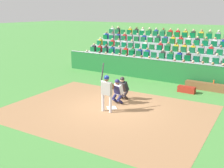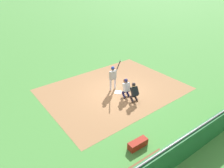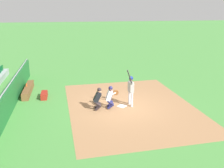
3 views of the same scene
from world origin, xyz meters
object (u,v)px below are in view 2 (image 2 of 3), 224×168
at_px(catcher_crouching, 126,87).
at_px(equipment_duffel_bag, 138,144).
at_px(home_plate_marker, 118,92).
at_px(home_plate_umpire, 134,91).
at_px(batter_at_plate, 113,75).

distance_m(catcher_crouching, equipment_duffel_bag, 4.46).
xyz_separation_m(home_plate_marker, home_plate_umpire, (0.19, -1.39, 0.68)).
height_order(batter_at_plate, catcher_crouching, batter_at_plate).
relative_size(home_plate_marker, catcher_crouching, 0.34).
relative_size(batter_at_plate, home_plate_umpire, 1.74).
bearing_deg(batter_at_plate, equipment_duffel_bag, -113.56).
bearing_deg(catcher_crouching, batter_at_plate, 97.72).
bearing_deg(catcher_crouching, home_plate_umpire, -83.77).
relative_size(batter_at_plate, catcher_crouching, 1.70).
distance_m(home_plate_umpire, equipment_duffel_bag, 3.94).
relative_size(catcher_crouching, home_plate_umpire, 1.02).
xyz_separation_m(batter_at_plate, equipment_duffel_bag, (-2.17, -4.98, -0.91)).
xyz_separation_m(batter_at_plate, home_plate_umpire, (0.24, -1.91, -0.39)).
distance_m(batter_at_plate, equipment_duffel_bag, 5.50).
height_order(home_plate_marker, equipment_duffel_bag, equipment_duffel_bag).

